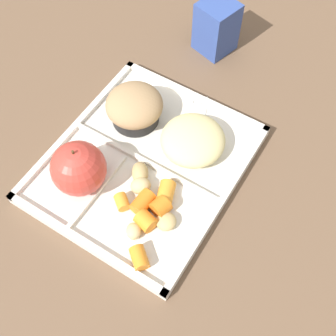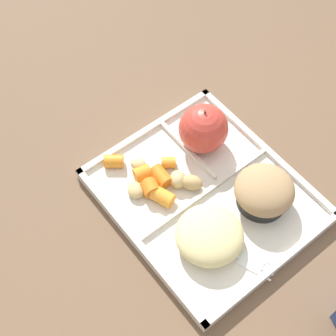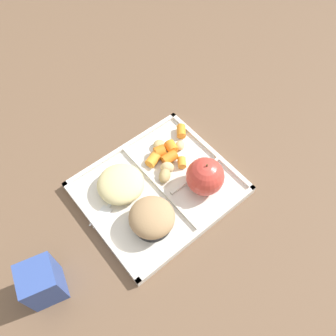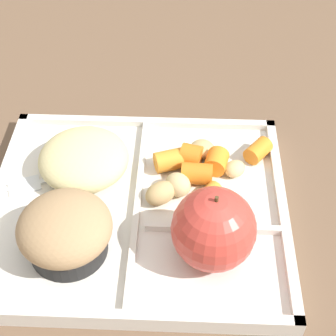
{
  "view_description": "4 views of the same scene",
  "coord_description": "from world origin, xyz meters",
  "px_view_note": "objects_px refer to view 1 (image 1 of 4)",
  "views": [
    {
      "loc": [
        -0.28,
        -0.21,
        0.58
      ],
      "look_at": [
        -0.01,
        -0.05,
        0.05
      ],
      "focal_mm": 45.71,
      "sensor_mm": 36.0,
      "label": 1
    },
    {
      "loc": [
        0.26,
        -0.28,
        0.7
      ],
      "look_at": [
        -0.06,
        -0.02,
        0.04
      ],
      "focal_mm": 53.16,
      "sensor_mm": 36.0,
      "label": 2
    },
    {
      "loc": [
        0.22,
        0.3,
        0.67
      ],
      "look_at": [
        -0.03,
        -0.0,
        0.06
      ],
      "focal_mm": 36.54,
      "sensor_mm": 36.0,
      "label": 3
    },
    {
      "loc": [
        -0.05,
        0.37,
        0.45
      ],
      "look_at": [
        -0.03,
        -0.04,
        0.04
      ],
      "focal_mm": 56.06,
      "sensor_mm": 36.0,
      "label": 4
    }
  ],
  "objects_px": {
    "lunch_tray": "(145,165)",
    "green_apple": "(79,168)",
    "plastic_fork": "(197,122)",
    "bran_muffin": "(135,107)",
    "milk_carton": "(216,27)"
  },
  "relations": [
    {
      "from": "lunch_tray",
      "to": "plastic_fork",
      "type": "relative_size",
      "value": 2.31
    },
    {
      "from": "green_apple",
      "to": "plastic_fork",
      "type": "height_order",
      "value": "green_apple"
    },
    {
      "from": "milk_carton",
      "to": "green_apple",
      "type": "bearing_deg",
      "value": -168.72
    },
    {
      "from": "green_apple",
      "to": "bran_muffin",
      "type": "bearing_deg",
      "value": 0.0
    },
    {
      "from": "lunch_tray",
      "to": "green_apple",
      "type": "height_order",
      "value": "green_apple"
    },
    {
      "from": "lunch_tray",
      "to": "green_apple",
      "type": "relative_size",
      "value": 3.71
    },
    {
      "from": "plastic_fork",
      "to": "milk_carton",
      "type": "relative_size",
      "value": 1.43
    },
    {
      "from": "bran_muffin",
      "to": "green_apple",
      "type": "bearing_deg",
      "value": -180.0
    },
    {
      "from": "green_apple",
      "to": "plastic_fork",
      "type": "xyz_separation_m",
      "value": [
        0.19,
        -0.09,
        -0.04
      ]
    },
    {
      "from": "green_apple",
      "to": "bran_muffin",
      "type": "xyz_separation_m",
      "value": [
        0.14,
        0.0,
        -0.01
      ]
    },
    {
      "from": "green_apple",
      "to": "bran_muffin",
      "type": "height_order",
      "value": "green_apple"
    },
    {
      "from": "milk_carton",
      "to": "lunch_tray",
      "type": "bearing_deg",
      "value": -157.95
    },
    {
      "from": "bran_muffin",
      "to": "milk_carton",
      "type": "relative_size",
      "value": 0.95
    },
    {
      "from": "lunch_tray",
      "to": "plastic_fork",
      "type": "bearing_deg",
      "value": -15.46
    },
    {
      "from": "bran_muffin",
      "to": "lunch_tray",
      "type": "bearing_deg",
      "value": -136.92
    }
  ]
}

